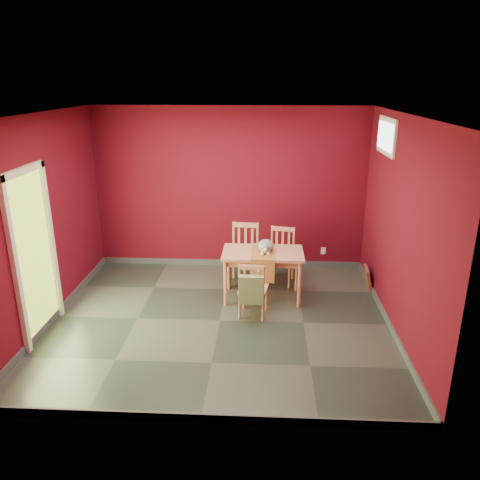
{
  "coord_description": "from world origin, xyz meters",
  "views": [
    {
      "loc": [
        0.56,
        -5.59,
        3.08
      ],
      "look_at": [
        0.25,
        0.45,
        1.0
      ],
      "focal_mm": 35.0,
      "sensor_mm": 36.0,
      "label": 1
    }
  ],
  "objects_px": {
    "chair_near": "(253,289)",
    "picture_frame": "(368,279)",
    "chair_far_left": "(244,254)",
    "tote_bag": "(251,290)",
    "dining_table": "(263,258)",
    "chair_far_right": "(281,255)",
    "cat": "(266,244)"
  },
  "relations": [
    {
      "from": "chair_near",
      "to": "picture_frame",
      "type": "height_order",
      "value": "chair_near"
    },
    {
      "from": "dining_table",
      "to": "chair_near",
      "type": "xyz_separation_m",
      "value": [
        -0.13,
        -0.58,
        -0.23
      ]
    },
    {
      "from": "tote_bag",
      "to": "chair_far_left",
      "type": "bearing_deg",
      "value": 96.35
    },
    {
      "from": "dining_table",
      "to": "picture_frame",
      "type": "xyz_separation_m",
      "value": [
        1.62,
        0.37,
        -0.46
      ]
    },
    {
      "from": "chair_far_left",
      "to": "chair_far_right",
      "type": "bearing_deg",
      "value": 6.57
    },
    {
      "from": "dining_table",
      "to": "picture_frame",
      "type": "relative_size",
      "value": 3.22
    },
    {
      "from": "chair_far_left",
      "to": "chair_far_right",
      "type": "distance_m",
      "value": 0.58
    },
    {
      "from": "dining_table",
      "to": "chair_far_left",
      "type": "xyz_separation_m",
      "value": [
        -0.29,
        0.54,
        -0.15
      ]
    },
    {
      "from": "dining_table",
      "to": "chair_far_left",
      "type": "height_order",
      "value": "chair_far_left"
    },
    {
      "from": "chair_far_right",
      "to": "tote_bag",
      "type": "relative_size",
      "value": 1.94
    },
    {
      "from": "tote_bag",
      "to": "picture_frame",
      "type": "relative_size",
      "value": 1.26
    },
    {
      "from": "chair_near",
      "to": "picture_frame",
      "type": "bearing_deg",
      "value": 28.55
    },
    {
      "from": "chair_far_left",
      "to": "cat",
      "type": "bearing_deg",
      "value": -57.05
    },
    {
      "from": "chair_far_right",
      "to": "chair_near",
      "type": "xyz_separation_m",
      "value": [
        -0.41,
        -1.18,
        -0.04
      ]
    },
    {
      "from": "tote_bag",
      "to": "cat",
      "type": "height_order",
      "value": "cat"
    },
    {
      "from": "chair_far_left",
      "to": "picture_frame",
      "type": "distance_m",
      "value": 1.95
    },
    {
      "from": "picture_frame",
      "to": "tote_bag",
      "type": "bearing_deg",
      "value": -146.9
    },
    {
      "from": "chair_near",
      "to": "cat",
      "type": "xyz_separation_m",
      "value": [
        0.16,
        0.61,
        0.43
      ]
    },
    {
      "from": "dining_table",
      "to": "tote_bag",
      "type": "relative_size",
      "value": 2.56
    },
    {
      "from": "chair_far_right",
      "to": "cat",
      "type": "distance_m",
      "value": 0.74
    },
    {
      "from": "tote_bag",
      "to": "picture_frame",
      "type": "distance_m",
      "value": 2.13
    },
    {
      "from": "chair_near",
      "to": "chair_far_right",
      "type": "bearing_deg",
      "value": 70.77
    },
    {
      "from": "chair_near",
      "to": "chair_far_left",
      "type": "bearing_deg",
      "value": 98.36
    },
    {
      "from": "chair_far_right",
      "to": "tote_bag",
      "type": "height_order",
      "value": "chair_far_right"
    },
    {
      "from": "dining_table",
      "to": "chair_far_right",
      "type": "height_order",
      "value": "chair_far_right"
    },
    {
      "from": "dining_table",
      "to": "chair_near",
      "type": "bearing_deg",
      "value": -102.44
    },
    {
      "from": "chair_far_left",
      "to": "cat",
      "type": "relative_size",
      "value": 2.14
    },
    {
      "from": "dining_table",
      "to": "cat",
      "type": "bearing_deg",
      "value": 40.98
    },
    {
      "from": "cat",
      "to": "tote_bag",
      "type": "bearing_deg",
      "value": -107.99
    },
    {
      "from": "chair_far_left",
      "to": "picture_frame",
      "type": "relative_size",
      "value": 2.64
    },
    {
      "from": "chair_far_left",
      "to": "picture_frame",
      "type": "height_order",
      "value": "chair_far_left"
    },
    {
      "from": "chair_near",
      "to": "picture_frame",
      "type": "distance_m",
      "value": 2.01
    }
  ]
}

